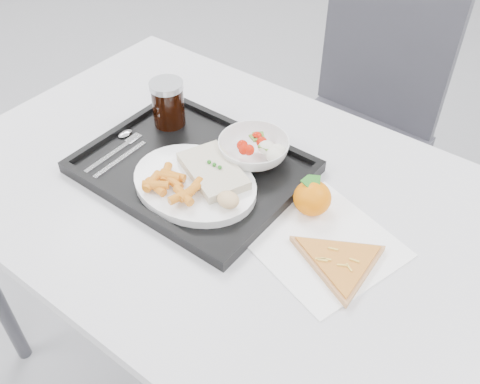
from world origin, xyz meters
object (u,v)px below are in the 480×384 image
Objects in this scene: chair at (360,113)px; cola_glass at (168,103)px; tray at (193,168)px; tangerine at (312,198)px; table at (224,211)px; dinner_plate at (195,183)px; pizza_slice at (340,262)px; salad_bowl at (254,150)px.

chair is 0.71m from cola_glass.
tangerine is (0.26, 0.05, 0.03)m from tray.
tray reaches higher than table.
dinner_plate is at bearing -132.34° from table.
chair is 0.73m from tangerine.
dinner_plate is 0.33m from pizza_slice.
table is 1.29× the size of chair.
salad_bowl is 0.70× the size of pizza_slice.
chair is at bearing 85.24° from tray.
chair reaches higher than tray.
cola_glass is 0.41m from tangerine.
cola_glass is (-0.23, -0.01, 0.03)m from salad_bowl.
tray is 5.66× the size of tangerine.
tangerine reaches higher than salad_bowl.
tray is (-0.09, 0.00, 0.08)m from table.
salad_bowl is at bearing 89.55° from table.
chair reaches higher than table.
table is 0.11m from dinner_plate.
pizza_slice is at bearing -37.56° from tangerine.
pizza_slice is at bearing -5.44° from tray.
cola_glass is at bearing 166.76° from pizza_slice.
tangerine is at bearing -15.36° from salad_bowl.
tray is (-0.06, -0.71, 0.22)m from chair.
tangerine is (0.18, 0.05, 0.10)m from table.
cola_glass is 1.36× the size of tangerine.
dinner_plate is 0.24m from tangerine.
pizza_slice is at bearing -13.24° from cola_glass.
chair reaches higher than dinner_plate.
tray is at bearing 178.84° from table.
salad_bowl reaches higher than pizza_slice.
table is 4.44× the size of dinner_plate.
chair is 11.70× the size of tangerine.
tray is 0.27m from tangerine.
dinner_plate is at bearing -178.39° from pizza_slice.
cola_glass is 0.54m from pizza_slice.
salad_bowl is at bearing 3.30° from cola_glass.
cola_glass is (-0.23, 0.09, 0.14)m from table.
table is 0.73m from chair.
pizza_slice is at bearing -66.75° from chair.
tangerine reaches higher than pizza_slice.
chair is (-0.03, 0.71, -0.15)m from table.
tray is 0.38m from pizza_slice.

